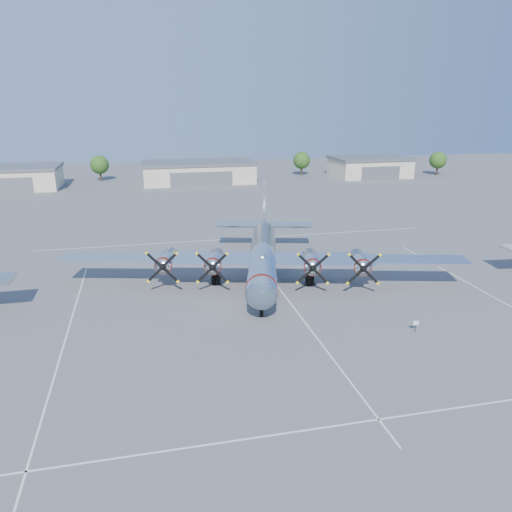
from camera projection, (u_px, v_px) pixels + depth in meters
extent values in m
plane|color=#4E4E51|center=(287.00, 298.00, 53.79)|extent=(260.00, 260.00, 0.00)
cube|color=silver|center=(65.00, 340.00, 44.45)|extent=(0.15, 40.00, 0.01)
cube|color=silver|center=(301.00, 317.00, 49.13)|extent=(0.15, 40.00, 0.01)
cube|color=silver|center=(495.00, 298.00, 53.82)|extent=(0.15, 40.00, 0.01)
cube|color=silver|center=(379.00, 419.00, 33.32)|extent=(60.00, 0.15, 0.01)
cube|color=silver|center=(241.00, 238.00, 77.05)|extent=(60.00, 0.15, 0.01)
cube|color=#B5AA90|center=(11.00, 179.00, 119.78)|extent=(22.00, 14.00, 4.80)
cube|color=slate|center=(10.00, 168.00, 118.98)|extent=(22.60, 14.60, 0.60)
cube|color=slate|center=(5.00, 186.00, 113.40)|extent=(12.10, 0.20, 3.60)
cube|color=#B5AA90|center=(198.00, 173.00, 129.37)|extent=(28.00, 14.00, 4.80)
cube|color=slate|center=(198.00, 163.00, 128.57)|extent=(28.60, 14.60, 0.60)
cube|color=slate|center=(202.00, 179.00, 122.99)|extent=(15.40, 0.20, 3.60)
cube|color=#B5AA90|center=(369.00, 168.00, 139.60)|extent=(20.00, 14.00, 4.80)
cube|color=slate|center=(370.00, 158.00, 138.79)|extent=(20.60, 14.60, 0.60)
cube|color=slate|center=(381.00, 173.00, 133.22)|extent=(11.00, 0.20, 3.60)
cylinder|color=#382619|center=(101.00, 176.00, 131.78)|extent=(0.50, 0.50, 2.80)
sphere|color=#1C4714|center=(100.00, 165.00, 130.94)|extent=(4.80, 4.80, 4.80)
cylinder|color=#382619|center=(301.00, 170.00, 141.64)|extent=(0.50, 0.50, 2.80)
sphere|color=#1C4714|center=(302.00, 160.00, 140.80)|extent=(4.80, 4.80, 4.80)
cylinder|color=#382619|center=(437.00, 170.00, 142.30)|extent=(0.50, 0.50, 2.80)
sphere|color=#1C4714|center=(438.00, 160.00, 141.45)|extent=(4.80, 4.80, 4.80)
cylinder|color=black|center=(416.00, 328.00, 45.86)|extent=(0.06, 0.06, 0.82)
cube|color=white|center=(416.00, 323.00, 45.72)|extent=(0.57, 0.04, 0.41)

